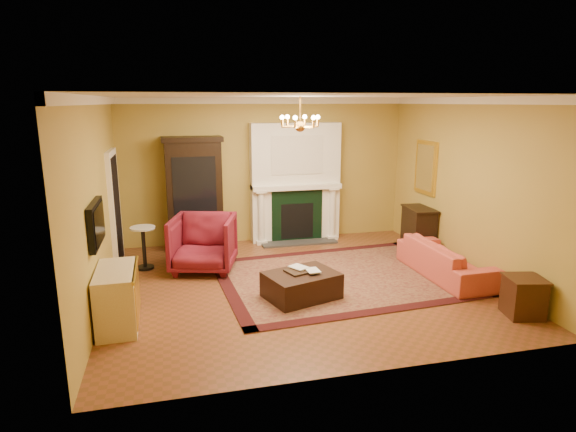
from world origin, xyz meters
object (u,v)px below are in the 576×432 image
object	(u,v)px
wingback_armchair	(203,241)
leather_ottoman	(301,285)
china_cabinet	(194,196)
end_table	(524,298)
commode	(117,298)
coral_sofa	(446,254)
pedestal_table	(144,245)
console_table	(418,230)

from	to	relation	value
wingback_armchair	leather_ottoman	size ratio (longest dim) A/B	1.05
china_cabinet	end_table	bearing A→B (deg)	-47.70
wingback_armchair	end_table	size ratio (longest dim) A/B	2.04
china_cabinet	end_table	world-z (taller)	china_cabinet
commode	end_table	bearing A→B (deg)	-11.79
china_cabinet	leather_ottoman	xyz separation A→B (m)	(1.40, -3.06, -0.87)
wingback_armchair	coral_sofa	world-z (taller)	wingback_armchair
commode	end_table	distance (m)	5.55
commode	leather_ottoman	xyz separation A→B (m)	(2.61, 0.30, -0.18)
pedestal_table	end_table	size ratio (longest dim) A/B	1.45
console_table	end_table	bearing A→B (deg)	-85.57
pedestal_table	commode	world-z (taller)	commode
leather_ottoman	pedestal_table	bearing A→B (deg)	123.04
end_table	china_cabinet	bearing A→B (deg)	134.01
pedestal_table	end_table	distance (m)	6.16
china_cabinet	pedestal_table	xyz separation A→B (m)	(-0.97, -1.11, -0.63)
coral_sofa	console_table	distance (m)	1.45
china_cabinet	coral_sofa	xyz separation A→B (m)	(4.05, -2.72, -0.68)
commode	end_table	world-z (taller)	commode
china_cabinet	leather_ottoman	distance (m)	3.48
wingback_armchair	leather_ottoman	bearing A→B (deg)	-34.61
leather_ottoman	coral_sofa	bearing A→B (deg)	-10.18
console_table	leather_ottoman	size ratio (longest dim) A/B	0.82
end_table	leather_ottoman	bearing A→B (deg)	154.96
commode	leather_ottoman	size ratio (longest dim) A/B	1.01
china_cabinet	pedestal_table	world-z (taller)	china_cabinet
china_cabinet	console_table	bearing A→B (deg)	-18.46
console_table	commode	bearing A→B (deg)	-153.90
pedestal_table	console_table	xyz separation A→B (m)	(5.27, -0.18, -0.02)
console_table	wingback_armchair	bearing A→B (deg)	-172.59
pedestal_table	coral_sofa	bearing A→B (deg)	-17.78
end_table	console_table	size ratio (longest dim) A/B	0.63
coral_sofa	china_cabinet	bearing A→B (deg)	54.92
china_cabinet	coral_sofa	size ratio (longest dim) A/B	1.07
coral_sofa	console_table	bearing A→B (deg)	-11.21
coral_sofa	end_table	size ratio (longest dim) A/B	3.78
china_cabinet	console_table	world-z (taller)	china_cabinet
wingback_armchair	console_table	bearing A→B (deg)	17.69
end_table	console_table	distance (m)	3.10
china_cabinet	wingback_armchair	world-z (taller)	china_cabinet
wingback_armchair	end_table	distance (m)	5.13
end_table	console_table	bearing A→B (deg)	88.89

